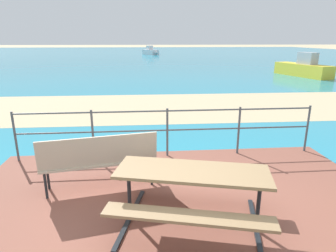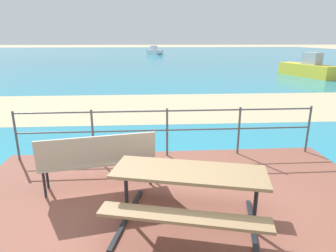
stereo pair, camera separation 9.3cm
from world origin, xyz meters
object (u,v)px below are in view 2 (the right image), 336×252
(boat_mid, at_px, (155,52))
(picnic_table, at_px, (189,183))
(park_bench, at_px, (98,157))
(boat_near, at_px, (306,69))

(boat_mid, bearing_deg, picnic_table, -33.06)
(park_bench, xyz_separation_m, boat_mid, (2.11, 42.50, -0.15))
(park_bench, height_order, boat_near, boat_near)
(park_bench, relative_size, boat_mid, 0.54)
(boat_near, distance_m, boat_mid, 29.58)
(picnic_table, distance_m, boat_mid, 43.54)
(park_bench, bearing_deg, boat_mid, -103.53)
(picnic_table, distance_m, boat_near, 18.25)
(boat_near, relative_size, boat_mid, 1.40)
(picnic_table, height_order, park_bench, park_bench)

